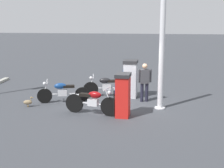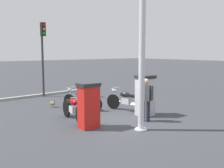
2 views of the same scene
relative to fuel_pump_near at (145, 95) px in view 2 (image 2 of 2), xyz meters
The scene contains 11 objects.
ground_plane 1.59m from the fuel_pump_near, 80.20° to the left, with size 120.00×120.00×0.00m, color #383A3F.
fuel_pump_near is the anchor object (origin of this frame).
fuel_pump_far 2.69m from the fuel_pump_near, 90.00° to the left, with size 0.56×0.70×1.50m.
motorcycle_near_pump 1.06m from the fuel_pump_near, ahead, with size 2.08×0.68×0.96m.
motorcycle_far_pump 2.86m from the fuel_pump_near, 67.79° to the left, with size 2.00×0.67×0.97m.
motorcycle_extra 2.91m from the fuel_pump_near, 26.08° to the left, with size 2.00×0.82×0.93m.
attendant_person 0.90m from the fuel_pump_near, 134.94° to the left, with size 0.57×0.29×1.56m.
wandering_duck 4.31m from the fuel_pump_near, 29.50° to the left, with size 0.40×0.24×0.40m.
roadside_traffic_light 6.94m from the fuel_pump_near, ahead, with size 0.38×0.25×4.06m.
canopy_support_pole 2.33m from the fuel_pump_near, 129.72° to the left, with size 0.40×0.40×4.21m.
road_edge_kerb 7.06m from the fuel_pump_near, 11.03° to the left, with size 0.73×8.37×0.12m.
Camera 2 is at (-7.26, 6.20, 2.53)m, focal length 42.34 mm.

